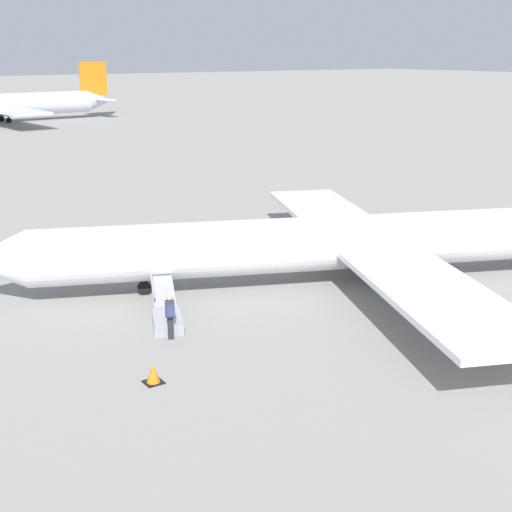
# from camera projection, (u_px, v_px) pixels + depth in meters

# --- Properties ---
(ground_plane) EXTENTS (600.00, 600.00, 0.00)m
(ground_plane) POSITION_uv_depth(u_px,v_px,m) (340.00, 282.00, 33.32)
(ground_plane) COLOR gray
(airplane_main) EXTENTS (32.14, 25.44, 6.54)m
(airplane_main) POSITION_uv_depth(u_px,v_px,m) (362.00, 241.00, 32.96)
(airplane_main) COLOR silver
(airplane_main) RESTS_ON ground
(boarding_stairs) EXTENTS (2.50, 4.09, 1.65)m
(boarding_stairs) POSITION_uv_depth(u_px,v_px,m) (167.00, 316.00, 28.08)
(boarding_stairs) COLOR #99999E
(boarding_stairs) RESTS_ON ground
(passenger) EXTENTS (0.45, 0.57, 1.74)m
(passenger) POSITION_uv_depth(u_px,v_px,m) (170.00, 314.00, 26.51)
(passenger) COLOR #23232D
(passenger) RESTS_ON ground
(traffic_cone_near_stairs) EXTENTS (0.60, 0.60, 0.66)m
(traffic_cone_near_stairs) POSITION_uv_depth(u_px,v_px,m) (153.00, 374.00, 23.15)
(traffic_cone_near_stairs) COLOR black
(traffic_cone_near_stairs) RESTS_ON ground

